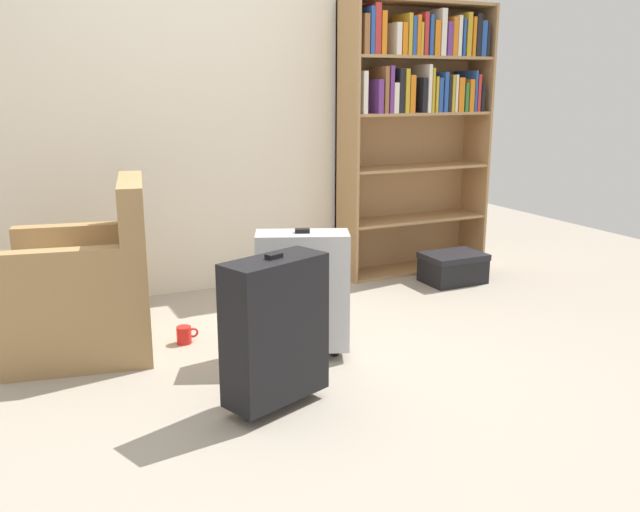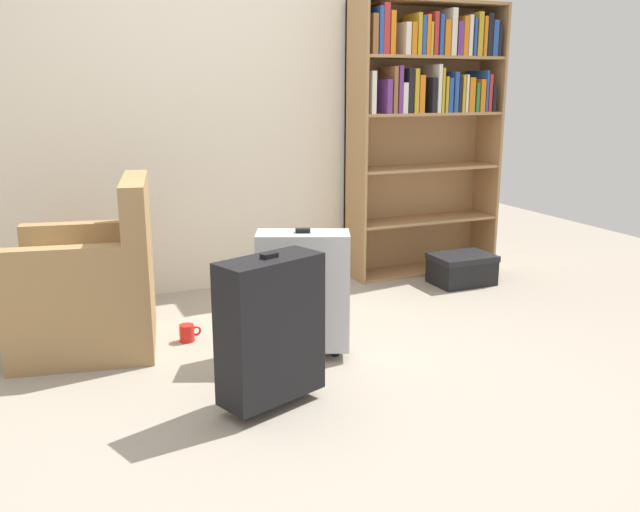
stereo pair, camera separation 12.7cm
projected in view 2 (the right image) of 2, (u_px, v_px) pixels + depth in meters
The scene contains 8 objects.
ground_plane at pixel (309, 378), 3.25m from camera, with size 7.93×7.93×0.00m, color #9E9384.
back_wall at pixel (210, 95), 4.44m from camera, with size 4.53×0.10×2.60m, color beige.
bookshelf at pixel (425, 108), 4.85m from camera, with size 1.13×0.33×1.93m.
armchair at pixel (92, 290), 3.57m from camera, with size 0.82×0.82×0.90m.
mug at pixel (187, 333), 3.70m from camera, with size 0.12×0.08×0.10m.
storage_box at pixel (462, 268), 4.77m from camera, with size 0.42×0.31×0.21m.
suitcase_black at pixel (271, 329), 2.88m from camera, with size 0.50×0.34×0.69m.
suitcase_silver at pixel (303, 291), 3.44m from camera, with size 0.51×0.37×0.67m.
Camera 2 is at (-1.14, -2.78, 1.37)m, focal length 38.05 mm.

